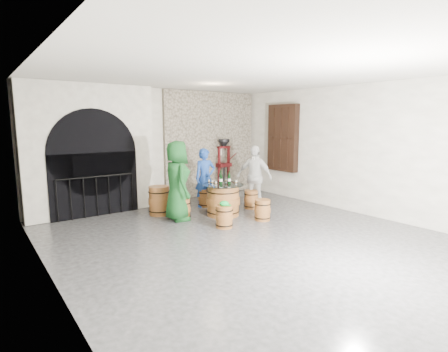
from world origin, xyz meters
TOP-DOWN VIEW (x-y plane):
  - ground at (0.00, 0.00)m, footprint 8.00×8.00m
  - wall_back at (0.00, 4.00)m, footprint 8.00×0.00m
  - wall_left at (-3.50, 0.00)m, footprint 0.00×8.00m
  - wall_right at (3.50, 0.00)m, footprint 0.00×8.00m
  - ceiling at (0.00, 0.00)m, footprint 8.00×8.00m
  - stone_facing_panel at (1.80, 3.94)m, footprint 3.20×0.12m
  - arched_opening at (-1.90, 3.74)m, footprint 3.10×0.60m
  - shuttered_window at (3.38, 2.40)m, footprint 0.23×1.10m
  - barrel_table at (0.62, 1.69)m, footprint 1.01×1.01m
  - barrel_stool_left at (-0.36, 1.97)m, footprint 0.39×0.39m
  - barrel_stool_far at (0.76, 2.70)m, footprint 0.39×0.39m
  - barrel_stool_right at (1.64, 1.81)m, footprint 0.39×0.39m
  - barrel_stool_near_right at (1.10, 0.78)m, footprint 0.39×0.39m
  - barrel_stool_near_left at (0.03, 0.85)m, footprint 0.39×0.39m
  - green_cap at (0.04, 0.85)m, footprint 0.25×0.20m
  - person_green at (-0.47, 2.00)m, footprint 0.74×1.00m
  - person_blue at (0.75, 2.68)m, footprint 0.64×0.49m
  - person_white at (1.74, 1.82)m, footprint 0.78×1.06m
  - wine_bottle_left at (0.57, 1.71)m, footprint 0.08×0.08m
  - wine_bottle_center at (0.77, 1.64)m, footprint 0.08×0.08m
  - wine_bottle_right at (0.69, 1.88)m, footprint 0.08×0.08m
  - tasting_glass_a at (0.38, 1.64)m, footprint 0.05×0.05m
  - tasting_glass_b at (0.80, 1.81)m, footprint 0.05×0.05m
  - tasting_glass_c at (0.39, 1.96)m, footprint 0.05×0.05m
  - tasting_glass_d at (0.76, 2.00)m, footprint 0.05×0.05m
  - tasting_glass_e at (0.85, 1.47)m, footprint 0.05×0.05m
  - tasting_glass_f at (0.37, 1.78)m, footprint 0.05×0.05m
  - side_barrel at (-0.61, 2.68)m, footprint 0.54×0.54m
  - corking_press at (2.13, 3.70)m, footprint 0.72×0.39m
  - control_box at (2.05, 3.86)m, footprint 0.18×0.10m

SIDE VIEW (x-z plane):
  - ground at x=0.00m, z-range 0.00..0.00m
  - barrel_stool_left at x=-0.36m, z-range 0.00..0.49m
  - barrel_stool_far at x=0.76m, z-range 0.00..0.49m
  - barrel_stool_right at x=1.64m, z-range 0.00..0.49m
  - barrel_stool_near_right at x=1.10m, z-range 0.00..0.49m
  - barrel_stool_near_left at x=0.03m, z-range 0.00..0.49m
  - side_barrel at x=-0.61m, z-range 0.00..0.71m
  - barrel_table at x=0.62m, z-range 0.00..0.77m
  - green_cap at x=0.04m, z-range 0.48..0.59m
  - person_blue at x=0.75m, z-range 0.00..1.58m
  - tasting_glass_a at x=0.38m, z-range 0.78..0.87m
  - tasting_glass_b at x=0.80m, z-range 0.78..0.87m
  - tasting_glass_c at x=0.39m, z-range 0.78..0.87m
  - tasting_glass_d at x=0.76m, z-range 0.78..0.87m
  - tasting_glass_e at x=0.85m, z-range 0.78..0.87m
  - tasting_glass_f at x=0.37m, z-range 0.78..0.87m
  - person_white at x=1.74m, z-range 0.00..1.68m
  - wine_bottle_left at x=0.57m, z-range 0.75..1.07m
  - wine_bottle_center at x=0.77m, z-range 0.75..1.07m
  - wine_bottle_right at x=0.69m, z-range 0.75..1.07m
  - person_green at x=-0.47m, z-range 0.00..1.86m
  - corking_press at x=2.13m, z-range 0.14..1.90m
  - control_box at x=2.05m, z-range 1.24..1.46m
  - arched_opening at x=-1.90m, z-range -0.01..3.18m
  - wall_back at x=0.00m, z-range -2.40..5.60m
  - wall_left at x=-3.50m, z-range -2.40..5.60m
  - wall_right at x=3.50m, z-range -2.40..5.60m
  - stone_facing_panel at x=1.80m, z-range 0.01..3.19m
  - shuttered_window at x=3.38m, z-range 0.80..2.80m
  - ceiling at x=0.00m, z-range 3.20..3.20m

